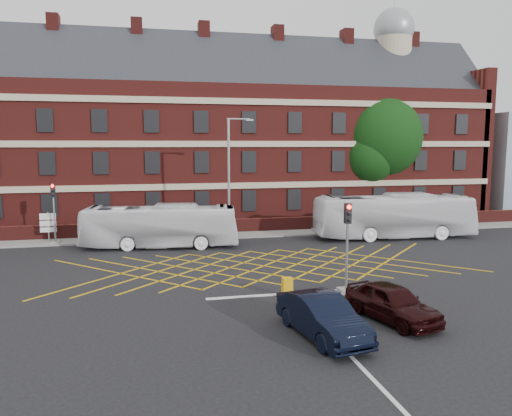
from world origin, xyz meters
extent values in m
plane|color=black|center=(0.00, 0.00, 0.00)|extent=(120.00, 120.00, 0.00)
cube|color=maroon|center=(0.00, 22.00, 6.00)|extent=(50.00, 12.00, 12.00)
cube|color=#212229|center=(0.00, 22.00, 12.00)|extent=(51.00, 10.61, 10.61)
cube|color=#B7A88C|center=(0.00, 15.92, 7.00)|extent=(50.00, 0.18, 0.50)
cube|color=black|center=(0.00, 15.94, 5.50)|extent=(1.20, 0.14, 1.80)
cube|color=#511815|center=(-7.00, 22.00, 16.50)|extent=(1.00, 1.40, 3.20)
cylinder|color=#B7A88C|center=(18.00, 22.00, 15.00)|extent=(3.60, 3.60, 6.00)
sphere|color=gray|center=(18.00, 22.00, 18.40)|extent=(4.00, 4.00, 4.00)
cube|color=#511815|center=(0.00, 13.00, 0.55)|extent=(56.00, 0.50, 1.10)
cube|color=slate|center=(0.00, 12.00, 0.06)|extent=(60.00, 3.00, 0.12)
cube|color=#CC990C|center=(0.00, 2.00, 0.01)|extent=(8.22, 8.22, 0.02)
cube|color=silver|center=(0.00, -3.50, 0.01)|extent=(8.00, 0.30, 0.02)
cube|color=silver|center=(0.00, -10.00, 0.01)|extent=(0.15, 14.00, 0.02)
imported|color=white|center=(-5.67, 8.62, 1.47)|extent=(10.78, 3.87, 2.94)
imported|color=white|center=(11.50, 8.34, 1.67)|extent=(12.15, 3.75, 3.33)
imported|color=black|center=(-0.34, -8.81, 0.77)|extent=(2.41, 4.89, 1.54)
imported|color=black|center=(2.98, -7.79, 0.75)|extent=(2.88, 4.69, 1.49)
cylinder|color=black|center=(14.82, 18.01, 3.02)|extent=(0.90, 0.90, 6.03)
sphere|color=black|center=(14.82, 18.01, 7.62)|extent=(7.93, 7.93, 7.93)
sphere|color=black|center=(13.32, 17.21, 5.83)|extent=(5.15, 5.15, 5.15)
sphere|color=black|center=(16.32, 18.81, 6.23)|extent=(4.76, 4.76, 4.76)
cube|color=slate|center=(2.63, -3.89, 0.10)|extent=(0.70, 0.70, 0.20)
cylinder|color=gray|center=(2.63, -3.89, 1.75)|extent=(0.12, 0.12, 3.50)
cube|color=black|center=(2.63, -3.89, 3.80)|extent=(0.30, 0.25, 0.95)
sphere|color=#FF0C05|center=(2.63, -4.03, 4.12)|extent=(0.20, 0.20, 0.20)
cube|color=slate|center=(-12.88, 11.30, 0.10)|extent=(0.70, 0.70, 0.20)
cylinder|color=gray|center=(-12.88, 11.30, 1.75)|extent=(0.12, 0.12, 3.50)
cube|color=black|center=(-12.88, 11.30, 3.80)|extent=(0.30, 0.25, 0.95)
sphere|color=#FF0C05|center=(-12.88, 11.16, 4.12)|extent=(0.20, 0.20, 0.20)
cube|color=slate|center=(-0.83, 9.27, 0.10)|extent=(1.00, 1.00, 0.20)
cylinder|color=gray|center=(-0.83, 9.27, 4.36)|extent=(0.18, 0.18, 8.73)
cylinder|color=gray|center=(-0.13, 9.27, 8.73)|extent=(1.60, 0.12, 0.12)
cube|color=gray|center=(0.67, 9.27, 8.68)|extent=(0.50, 0.20, 0.12)
cylinder|color=gray|center=(-13.42, 11.94, 1.10)|extent=(0.10, 0.10, 2.20)
cube|color=silver|center=(-13.42, 11.86, 1.90)|extent=(1.10, 0.06, 0.45)
cube|color=silver|center=(-13.42, 11.86, 1.40)|extent=(1.10, 0.06, 0.40)
cube|color=silver|center=(-13.42, 11.86, 0.95)|extent=(1.10, 0.06, 0.35)
cube|color=#DE9D0D|center=(-0.31, -4.03, 0.47)|extent=(0.45, 0.39, 0.93)
camera|label=1|loc=(-6.46, -25.42, 7.03)|focal=35.00mm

